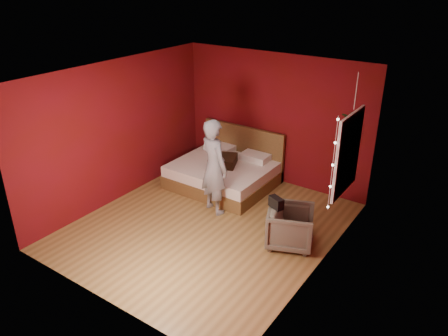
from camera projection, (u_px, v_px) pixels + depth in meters
floor at (208, 226)px, 7.48m from camera, size 4.50×4.50×0.00m
room_walls at (206, 134)px, 6.78m from camera, size 4.04×4.54×2.62m
window at (348, 154)px, 6.51m from camera, size 0.05×0.97×1.27m
fairy_lights at (333, 165)px, 6.13m from camera, size 0.04×0.04×1.45m
bed at (225, 172)px, 8.81m from camera, size 1.90×1.61×1.04m
person at (214, 167)px, 7.60m from camera, size 0.73×0.60×1.73m
armchair at (290, 227)px, 6.84m from camera, size 0.93×0.92×0.65m
handbag at (276, 203)px, 6.70m from camera, size 0.27×0.21×0.18m
throw_pillow at (223, 161)px, 8.60m from camera, size 0.66×0.66×0.18m
hanging_plant at (352, 120)px, 6.86m from camera, size 0.35×0.31×0.94m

